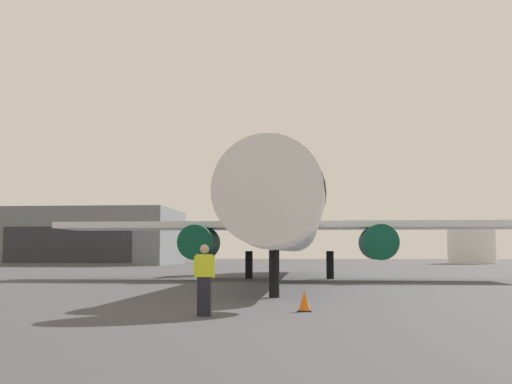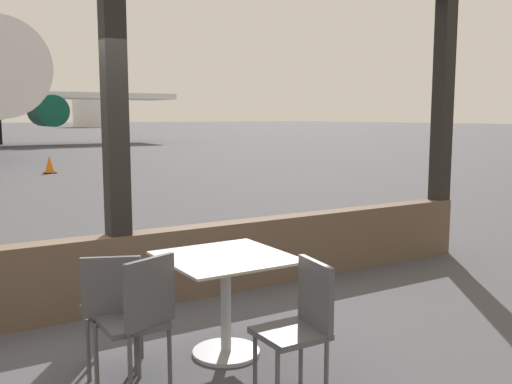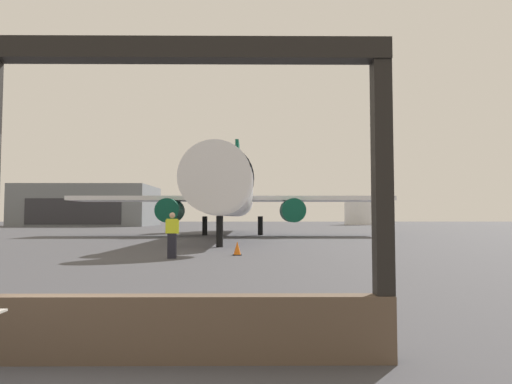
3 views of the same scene
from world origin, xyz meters
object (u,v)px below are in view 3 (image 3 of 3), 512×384
ground_crew_worker (172,235)px  traffic_cone (237,249)px  airplane (231,195)px  fuel_storage_tank (361,212)px  distant_hangar (90,206)px

ground_crew_worker → traffic_cone: size_ratio=3.07×
ground_crew_worker → traffic_cone: bearing=31.0°
airplane → fuel_storage_tank: (23.66, 55.00, -0.78)m
traffic_cone → distant_hangar: 68.69m
ground_crew_worker → distant_hangar: distant_hangar is taller
fuel_storage_tank → airplane: bearing=-113.3°
traffic_cone → fuel_storage_tank: bearing=72.9°
airplane → traffic_cone: bearing=-86.6°
traffic_cone → distant_hangar: (-28.32, 62.50, 3.26)m
traffic_cone → distant_hangar: distant_hangar is taller
airplane → traffic_cone: airplane is taller
airplane → ground_crew_worker: size_ratio=19.53×
ground_crew_worker → traffic_cone: 2.90m
airplane → fuel_storage_tank: airplane is taller
ground_crew_worker → traffic_cone: ground_crew_worker is taller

